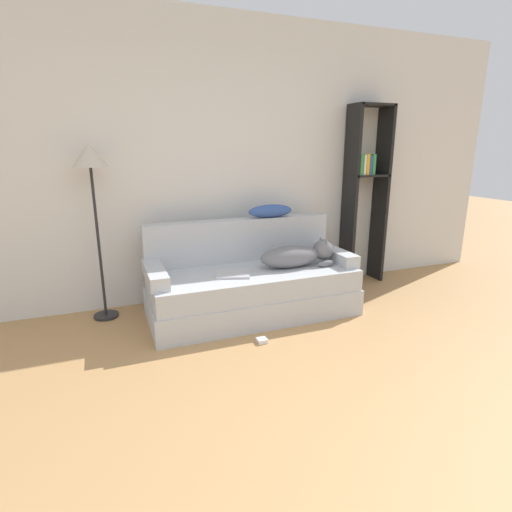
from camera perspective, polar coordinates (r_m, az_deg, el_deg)
ground_plane at (r=2.10m, az=18.31°, el=-30.93°), size 20.00×20.00×0.00m
wall_back at (r=4.01m, az=-6.59°, el=13.12°), size 6.87×0.06×2.70m
couch at (r=3.68m, az=-0.54°, el=-5.16°), size 1.87×0.83×0.43m
couch_backrest at (r=3.87m, az=-2.35°, el=2.34°), size 1.83×0.15×0.40m
couch_arm_left at (r=3.39m, az=-14.21°, el=-2.53°), size 0.15×0.64×0.11m
couch_arm_right at (r=3.96m, az=11.17°, el=0.19°), size 0.15×0.64×0.11m
dog at (r=3.70m, az=6.07°, el=0.15°), size 0.73×0.26×0.25m
laptop at (r=3.45m, az=-3.35°, el=-2.59°), size 0.35×0.32×0.02m
throw_pillow at (r=3.92m, az=2.07°, el=6.46°), size 0.45×0.15×0.13m
bookshelf at (r=4.60m, az=15.38°, el=9.60°), size 0.45×0.26×1.93m
floor_lamp at (r=3.64m, az=-22.53°, el=11.32°), size 0.29×0.29×1.53m
power_adapter at (r=3.23m, az=0.82°, el=-11.96°), size 0.08×0.08×0.03m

